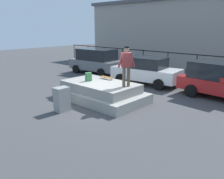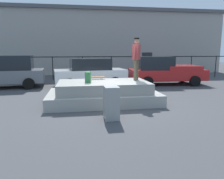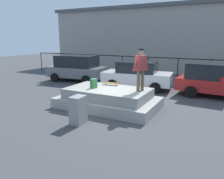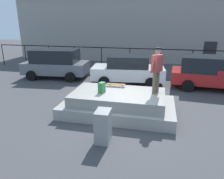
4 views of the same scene
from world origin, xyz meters
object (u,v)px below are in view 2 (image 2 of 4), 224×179
object	(u,v)px
skateboarder	(136,56)
car_white_sedan_mid	(90,72)
car_grey_hatchback_near	(7,71)
skateboard	(96,77)
backpack	(88,77)
car_red_pickup_far	(164,70)
utility_box	(111,103)

from	to	relation	value
skateboarder	car_white_sedan_mid	bearing A→B (deg)	113.03
car_grey_hatchback_near	car_white_sedan_mid	xyz separation A→B (m)	(4.85, -0.33, -0.12)
skateboard	backpack	distance (m)	1.00
car_grey_hatchback_near	car_red_pickup_far	distance (m)	9.59
car_white_sedan_mid	utility_box	size ratio (longest dim) A/B	4.23
car_red_pickup_far	car_white_sedan_mid	bearing A→B (deg)	-179.11
skateboarder	car_red_pickup_far	bearing A→B (deg)	54.07
car_grey_hatchback_near	car_red_pickup_far	world-z (taller)	car_grey_hatchback_near
skateboard	car_red_pickup_far	size ratio (longest dim) A/B	0.17
car_white_sedan_mid	car_red_pickup_far	xyz separation A→B (m)	(4.74, 0.07, 0.03)
skateboarder	car_grey_hatchback_near	bearing A→B (deg)	146.20
backpack	utility_box	size ratio (longest dim) A/B	0.41
skateboarder	car_grey_hatchback_near	distance (m)	7.98
skateboard	utility_box	xyz separation A→B (m)	(0.24, -2.99, -0.46)
car_grey_hatchback_near	utility_box	bearing A→B (deg)	-53.42
car_white_sedan_mid	utility_box	xyz separation A→B (m)	(0.26, -6.56, -0.34)
backpack	car_white_sedan_mid	size ratio (longest dim) A/B	0.10
backpack	car_grey_hatchback_near	size ratio (longest dim) A/B	0.10
skateboard	car_red_pickup_far	world-z (taller)	car_red_pickup_far
skateboard	car_grey_hatchback_near	world-z (taller)	car_grey_hatchback_near
skateboarder	car_grey_hatchback_near	world-z (taller)	skateboarder
skateboard	backpack	bearing A→B (deg)	-112.01
car_white_sedan_mid	skateboard	bearing A→B (deg)	-89.69
car_white_sedan_mid	car_red_pickup_far	distance (m)	4.74
backpack	utility_box	bearing A→B (deg)	-149.00
backpack	utility_box	xyz separation A→B (m)	(0.62, -2.06, -0.57)
skateboard	car_red_pickup_far	distance (m)	5.97
utility_box	skateboard	bearing A→B (deg)	93.36
skateboarder	skateboard	size ratio (longest dim) A/B	2.17
skateboarder	car_white_sedan_mid	distance (m)	4.55
skateboard	car_white_sedan_mid	size ratio (longest dim) A/B	0.19
skateboarder	skateboard	xyz separation A→B (m)	(-1.71, 0.50, -0.94)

